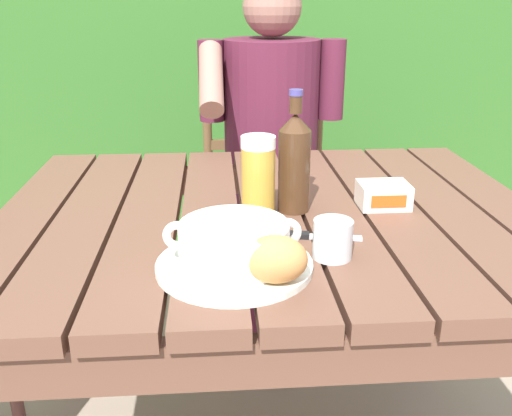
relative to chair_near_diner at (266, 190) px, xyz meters
name	(u,v)px	position (x,y,z in m)	size (l,w,h in m)	color
dining_table	(270,248)	(-0.08, -0.90, 0.18)	(1.17, 0.93, 0.74)	brown
hedge_backdrop	(289,35)	(0.20, 0.92, 0.52)	(3.22, 0.91, 1.75)	#316626
chair_near_diner	(266,190)	(0.00, 0.00, 0.00)	(0.48, 0.45, 0.93)	brown
person_eating	(271,134)	(0.00, -0.20, 0.27)	(0.48, 0.47, 1.25)	#561E32
serving_plate	(234,265)	(-0.17, -1.19, 0.28)	(0.27, 0.27, 0.01)	white
soup_bowl	(234,242)	(-0.17, -1.19, 0.32)	(0.24, 0.19, 0.08)	white
bread_roll	(275,259)	(-0.10, -1.26, 0.33)	(0.11, 0.09, 0.08)	tan
beer_glass	(258,178)	(-0.11, -0.97, 0.36)	(0.07, 0.07, 0.17)	gold
beer_bottle	(294,161)	(-0.03, -0.92, 0.38)	(0.07, 0.07, 0.26)	#482D1A
water_glass_small	(333,239)	(0.01, -1.16, 0.31)	(0.07, 0.07, 0.07)	silver
butter_tub	(383,195)	(0.17, -0.92, 0.30)	(0.11, 0.08, 0.05)	white
table_knife	(308,236)	(-0.02, -1.07, 0.28)	(0.17, 0.05, 0.01)	silver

